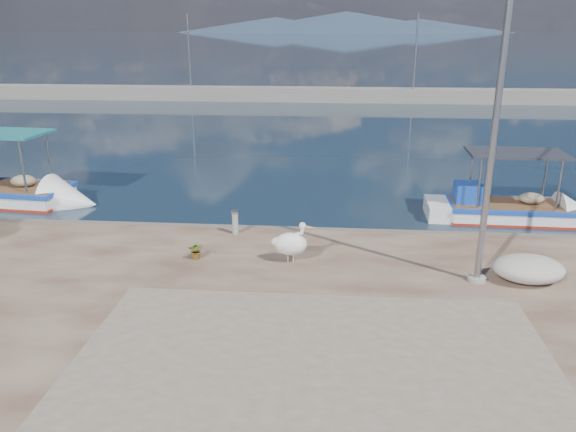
# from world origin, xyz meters

# --- Properties ---
(ground) EXTENTS (1400.00, 1400.00, 0.00)m
(ground) POSITION_xyz_m (0.00, 0.00, 0.00)
(ground) COLOR #162635
(ground) RESTS_ON ground
(quay_patch) EXTENTS (9.00, 7.00, 0.01)m
(quay_patch) POSITION_xyz_m (1.00, -3.00, 0.50)
(quay_patch) COLOR gray
(quay_patch) RESTS_ON quay
(breakwater) EXTENTS (120.00, 2.20, 7.50)m
(breakwater) POSITION_xyz_m (-0.00, 40.00, 0.60)
(breakwater) COLOR gray
(breakwater) RESTS_ON ground
(mountains) EXTENTS (370.00, 280.00, 22.00)m
(mountains) POSITION_xyz_m (4.39, 650.00, 9.51)
(mountains) COLOR #28384C
(mountains) RESTS_ON ground
(boat_left) EXTENTS (6.75, 2.74, 3.17)m
(boat_left) POSITION_xyz_m (-11.32, 8.42, 0.25)
(boat_left) COLOR white
(boat_left) RESTS_ON ground
(boat_right) EXTENTS (5.86, 2.09, 2.79)m
(boat_right) POSITION_xyz_m (7.37, 7.99, 0.22)
(boat_right) COLOR white
(boat_right) RESTS_ON ground
(pelican) EXTENTS (1.16, 0.56, 1.13)m
(pelican) POSITION_xyz_m (0.21, 2.37, 1.03)
(pelican) COLOR tan
(pelican) RESTS_ON quay
(lamp_post) EXTENTS (0.44, 0.96, 7.00)m
(lamp_post) POSITION_xyz_m (4.85, 1.64, 3.80)
(lamp_post) COLOR gray
(lamp_post) RESTS_ON quay
(bollard_near) EXTENTS (0.24, 0.24, 0.73)m
(bollard_near) POSITION_xyz_m (-1.63, 4.35, 0.90)
(bollard_near) COLOR gray
(bollard_near) RESTS_ON quay
(potted_plant) EXTENTS (0.47, 0.42, 0.47)m
(potted_plant) POSITION_xyz_m (-2.35, 2.39, 0.73)
(potted_plant) COLOR #33722D
(potted_plant) RESTS_ON quay
(net_pile_d) EXTENTS (1.71, 1.28, 0.64)m
(net_pile_d) POSITION_xyz_m (6.07, 1.72, 0.82)
(net_pile_d) COLOR #B7B4A9
(net_pile_d) RESTS_ON quay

